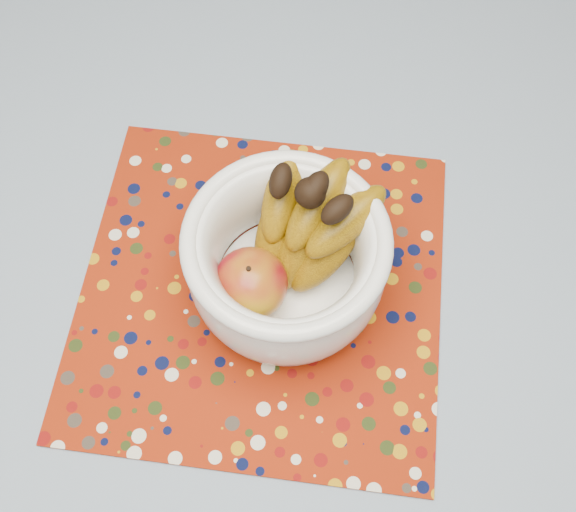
{
  "coord_description": "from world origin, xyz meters",
  "views": [
    {
      "loc": [
        0.09,
        -0.23,
        1.44
      ],
      "look_at": [
        0.0,
        0.06,
        0.84
      ],
      "focal_mm": 42.0,
      "sensor_mm": 36.0,
      "label": 1
    }
  ],
  "objects": [
    {
      "name": "placemat",
      "position": [
        -0.02,
        0.05,
        0.76
      ],
      "size": [
        0.45,
        0.45,
        0.0
      ],
      "primitive_type": "cube",
      "rotation": [
        0.0,
        0.0,
        0.16
      ],
      "color": "maroon",
      "rests_on": "tablecloth"
    },
    {
      "name": "fruit_bowl",
      "position": [
        0.01,
        0.06,
        0.84
      ],
      "size": [
        0.22,
        0.22,
        0.17
      ],
      "color": "white",
      "rests_on": "placemat"
    },
    {
      "name": "table",
      "position": [
        0.0,
        0.0,
        0.67
      ],
      "size": [
        1.2,
        1.2,
        0.75
      ],
      "color": "brown",
      "rests_on": "ground"
    },
    {
      "name": "tablecloth",
      "position": [
        0.0,
        0.0,
        0.76
      ],
      "size": [
        1.32,
        1.32,
        0.01
      ],
      "primitive_type": "cube",
      "color": "slate",
      "rests_on": "table"
    }
  ]
}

